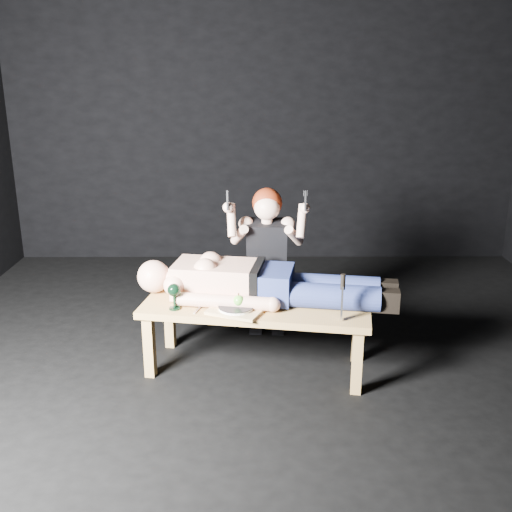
# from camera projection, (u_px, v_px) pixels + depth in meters

# --- Properties ---
(ground) EXTENTS (5.00, 5.00, 0.00)m
(ground) POSITION_uv_depth(u_px,v_px,m) (270.00, 374.00, 3.79)
(ground) COLOR black
(ground) RESTS_ON ground
(back_wall) EXTENTS (5.00, 0.00, 5.00)m
(back_wall) POSITION_uv_depth(u_px,v_px,m) (264.00, 109.00, 5.72)
(back_wall) COLOR black
(back_wall) RESTS_ON ground
(table) EXTENTS (1.50, 0.77, 0.45)m
(table) POSITION_uv_depth(u_px,v_px,m) (256.00, 336.00, 3.80)
(table) COLOR #A77F3E
(table) RESTS_ON ground
(lying_man) EXTENTS (1.56, 0.70, 0.28)m
(lying_man) POSITION_uv_depth(u_px,v_px,m) (265.00, 279.00, 3.77)
(lying_man) COLOR tan
(lying_man) RESTS_ON table
(kneeling_woman) EXTENTS (0.64, 0.71, 1.14)m
(kneeling_woman) POSITION_uv_depth(u_px,v_px,m) (267.00, 261.00, 4.19)
(kneeling_woman) COLOR black
(kneeling_woman) RESTS_ON ground
(serving_tray) EXTENTS (0.38, 0.34, 0.02)m
(serving_tray) POSITION_uv_depth(u_px,v_px,m) (236.00, 310.00, 3.60)
(serving_tray) COLOR tan
(serving_tray) RESTS_ON table
(plate) EXTENTS (0.28, 0.28, 0.02)m
(plate) POSITION_uv_depth(u_px,v_px,m) (236.00, 308.00, 3.60)
(plate) COLOR white
(plate) RESTS_ON serving_tray
(apple) EXTENTS (0.07, 0.07, 0.07)m
(apple) POSITION_uv_depth(u_px,v_px,m) (239.00, 301.00, 3.59)
(apple) COLOR #56AE36
(apple) RESTS_ON plate
(goblet) EXTENTS (0.09, 0.09, 0.17)m
(goblet) POSITION_uv_depth(u_px,v_px,m) (174.00, 297.00, 3.62)
(goblet) COLOR black
(goblet) RESTS_ON table
(fork_flat) EXTENTS (0.06, 0.15, 0.01)m
(fork_flat) POSITION_uv_depth(u_px,v_px,m) (199.00, 309.00, 3.64)
(fork_flat) COLOR #B2B2B7
(fork_flat) RESTS_ON table
(knife_flat) EXTENTS (0.08, 0.14, 0.01)m
(knife_flat) POSITION_uv_depth(u_px,v_px,m) (257.00, 313.00, 3.58)
(knife_flat) COLOR #B2B2B7
(knife_flat) RESTS_ON table
(spoon_flat) EXTENTS (0.07, 0.15, 0.01)m
(spoon_flat) POSITION_uv_depth(u_px,v_px,m) (257.00, 309.00, 3.63)
(spoon_flat) COLOR #B2B2B7
(spoon_flat) RESTS_ON table
(carving_knife) EXTENTS (0.04, 0.05, 0.29)m
(carving_knife) POSITION_uv_depth(u_px,v_px,m) (342.00, 298.00, 3.44)
(carving_knife) COLOR #B2B2B7
(carving_knife) RESTS_ON table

